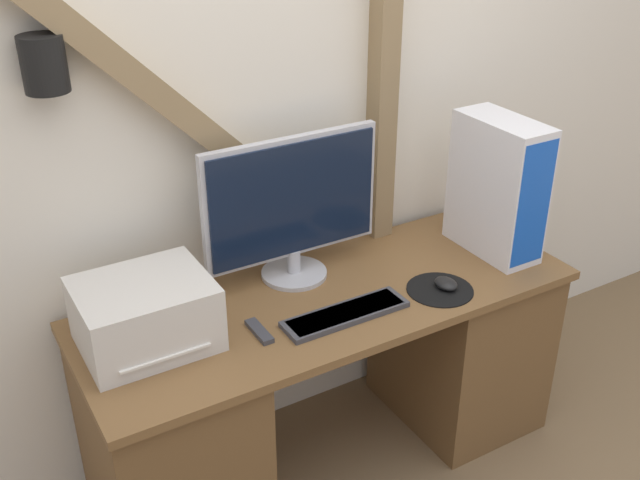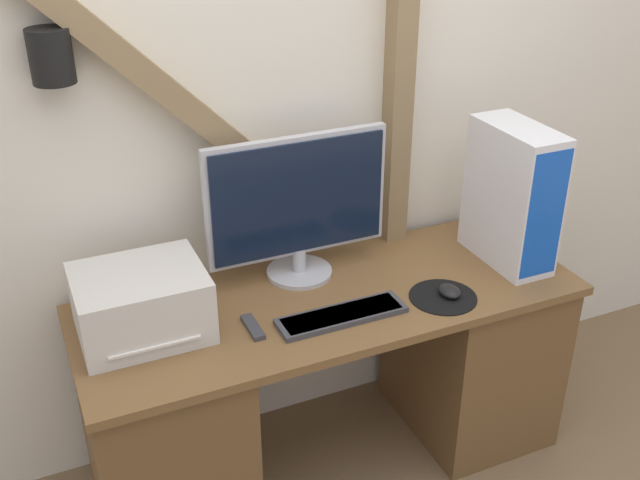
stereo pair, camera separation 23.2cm
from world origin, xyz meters
TOP-DOWN VIEW (x-y plane):
  - wall_back at (-0.00, 0.66)m, footprint 6.40×0.17m
  - desk at (0.00, 0.31)m, footprint 1.65×0.61m
  - monitor at (-0.04, 0.48)m, footprint 0.62×0.22m
  - keyboard at (-0.02, 0.18)m, footprint 0.41×0.11m
  - mousepad at (0.33, 0.15)m, footprint 0.22×0.22m
  - mouse at (0.35, 0.15)m, footprint 0.07×0.09m
  - computer_tower at (0.67, 0.28)m, footprint 0.16×0.35m
  - printer at (-0.60, 0.35)m, footprint 0.38×0.32m
  - remote_control at (-0.29, 0.23)m, footprint 0.04×0.13m

SIDE VIEW (x-z plane):
  - desk at x=0.00m, z-range 0.01..0.72m
  - mousepad at x=0.33m, z-range 0.71..0.71m
  - remote_control at x=-0.29m, z-range 0.71..0.72m
  - keyboard at x=-0.02m, z-range 0.71..0.73m
  - mouse at x=0.35m, z-range 0.71..0.74m
  - printer at x=-0.60m, z-range 0.71..0.91m
  - computer_tower at x=0.67m, z-range 0.71..1.20m
  - monitor at x=-0.04m, z-range 0.73..1.22m
  - wall_back at x=0.00m, z-range 0.00..2.70m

